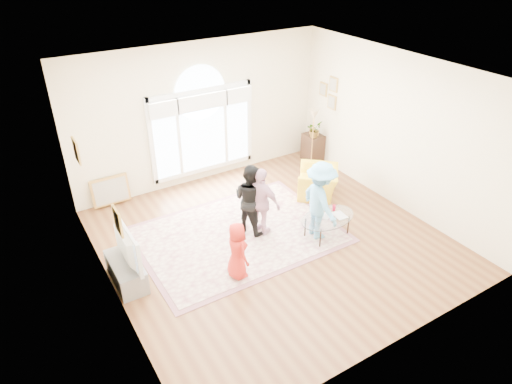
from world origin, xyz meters
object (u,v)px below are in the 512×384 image
area_rug (238,235)px  television (122,246)px  tv_console (126,272)px  armchair (318,182)px  coffee_table (328,218)px

area_rug → television: (-2.26, -0.20, 0.74)m
tv_console → armchair: bearing=8.0°
coffee_table → armchair: bearing=53.5°
television → armchair: size_ratio=1.18×
area_rug → armchair: size_ratio=3.73×
television → coffee_table: (3.72, -0.70, -0.35)m
area_rug → armchair: armchair is taller
tv_console → coffee_table: 3.80m
coffee_table → area_rug: bearing=143.6°
tv_console → television: bearing=-0.0°
television → coffee_table: 3.81m
area_rug → coffee_table: coffee_table is taller
area_rug → coffee_table: size_ratio=2.93×
tv_console → armchair: size_ratio=1.04×
tv_console → television: 0.54m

